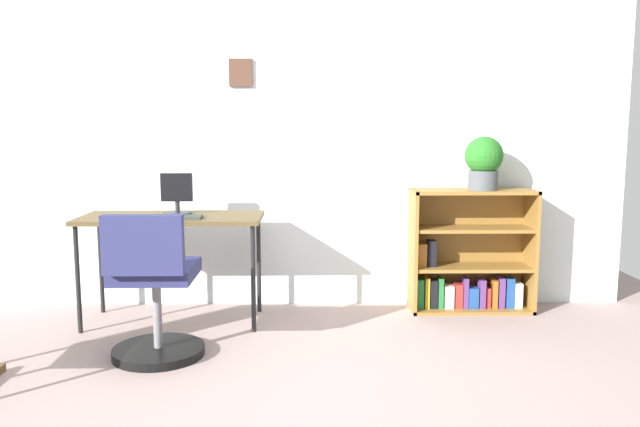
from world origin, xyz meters
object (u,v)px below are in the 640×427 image
(bookshelf_low, at_px, (468,258))
(monitor, at_px, (177,196))
(desk, at_px, (172,224))
(office_chair, at_px, (154,295))
(keyboard, at_px, (168,217))
(potted_plant_on_shelf, at_px, (484,161))

(bookshelf_low, bearing_deg, monitor, -174.09)
(bookshelf_low, bearing_deg, desk, -172.35)
(monitor, xyz_separation_m, bookshelf_low, (2.00, 0.21, -0.47))
(desk, height_order, office_chair, office_chair)
(desk, relative_size, keyboard, 2.78)
(office_chair, relative_size, bookshelf_low, 0.98)
(desk, bearing_deg, bookshelf_low, 7.65)
(keyboard, bearing_deg, monitor, 84.55)
(monitor, xyz_separation_m, office_chair, (0.02, -0.76, -0.47))
(office_chair, xyz_separation_m, potted_plant_on_shelf, (2.06, 0.92, 0.69))
(desk, distance_m, monitor, 0.19)
(keyboard, bearing_deg, bookshelf_low, 11.41)
(desk, relative_size, monitor, 4.30)
(monitor, xyz_separation_m, keyboard, (-0.02, -0.20, -0.11))
(bookshelf_low, bearing_deg, potted_plant_on_shelf, -35.92)
(keyboard, height_order, office_chair, office_chair)
(monitor, relative_size, bookshelf_low, 0.32)
(potted_plant_on_shelf, bearing_deg, desk, -174.03)
(desk, distance_m, potted_plant_on_shelf, 2.15)
(keyboard, bearing_deg, desk, 93.29)
(keyboard, height_order, potted_plant_on_shelf, potted_plant_on_shelf)
(desk, distance_m, bookshelf_low, 2.07)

